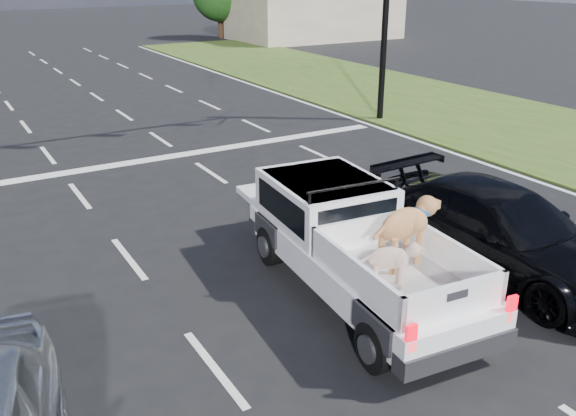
{
  "coord_description": "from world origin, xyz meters",
  "views": [
    {
      "loc": [
        -4.49,
        -6.64,
        5.27
      ],
      "look_at": [
        0.64,
        2.0,
        1.25
      ],
      "focal_mm": 38.0,
      "sensor_mm": 36.0,
      "label": 1
    }
  ],
  "objects": [
    {
      "name": "grass_shoulder_right",
      "position": [
        13.0,
        6.0,
        0.03
      ],
      "size": [
        8.0,
        60.0,
        0.06
      ],
      "primitive_type": "cube",
      "color": "#294515",
      "rests_on": "ground"
    },
    {
      "name": "building_right",
      "position": [
        22.0,
        34.0,
        1.8
      ],
      "size": [
        12.0,
        7.0,
        3.6
      ],
      "primitive_type": "cube",
      "color": "#C6B297",
      "rests_on": "ground"
    },
    {
      "name": "black_coupe",
      "position": [
        4.01,
        0.09,
        0.77
      ],
      "size": [
        2.41,
        5.4,
        1.54
      ],
      "primitive_type": "imported",
      "rotation": [
        0.0,
        0.0,
        0.05
      ],
      "color": "black",
      "rests_on": "ground"
    },
    {
      "name": "road_markings",
      "position": [
        0.0,
        6.56,
        0.01
      ],
      "size": [
        17.75,
        60.0,
        0.01
      ],
      "color": "silver",
      "rests_on": "ground"
    },
    {
      "name": "ground",
      "position": [
        0.0,
        0.0,
        0.0
      ],
      "size": [
        160.0,
        160.0,
        0.0
      ],
      "primitive_type": "plane",
      "color": "black",
      "rests_on": "ground"
    },
    {
      "name": "pickup_truck",
      "position": [
        1.23,
        0.82,
        0.92
      ],
      "size": [
        2.37,
        5.37,
        1.96
      ],
      "rotation": [
        0.0,
        0.0,
        -0.09
      ],
      "color": "black",
      "rests_on": "ground"
    }
  ]
}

